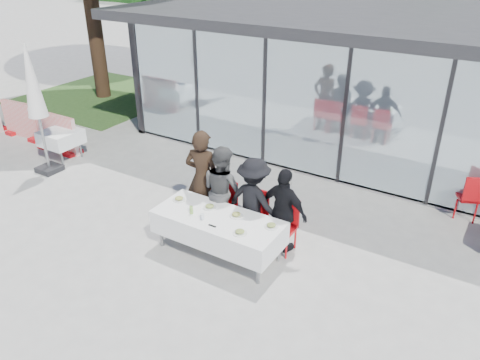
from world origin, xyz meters
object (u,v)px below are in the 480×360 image
at_px(diner_chair_a, 205,197).
at_px(plate_c, 236,215).
at_px(diner_chair_c, 255,213).
at_px(folded_eyeglasses, 212,226).
at_px(plate_d, 271,226).
at_px(spare_table_left, 61,138).
at_px(plate_a, 179,199).
at_px(diner_a, 203,179).
at_px(diner_c, 254,201).
at_px(plate_b, 210,207).
at_px(diner_chair_d, 285,222).
at_px(spare_chair_b, 472,195).
at_px(market_umbrella, 33,90).
at_px(diner_b, 223,190).
at_px(dining_table, 218,227).
at_px(diner_chair_b, 225,203).
at_px(juice_bottle, 191,210).
at_px(diner_d, 284,211).
at_px(plate_extra, 240,232).

bearing_deg(diner_chair_a, plate_c, -28.14).
height_order(diner_chair_c, folded_eyeglasses, diner_chair_c).
xyz_separation_m(plate_d, spare_table_left, (-6.54, 1.12, -0.22)).
height_order(diner_chair_a, plate_a, diner_chair_a).
xyz_separation_m(diner_a, diner_c, (1.11, 0.00, -0.15)).
bearing_deg(plate_b, plate_c, 1.25).
distance_m(diner_chair_a, diner_chair_d, 1.71).
bearing_deg(diner_chair_d, plate_d, -87.67).
relative_size(diner_c, spare_chair_b, 1.67).
relative_size(diner_a, spare_table_left, 2.24).
relative_size(plate_c, market_umbrella, 0.08).
distance_m(diner_chair_c, diner_chair_d, 0.60).
relative_size(diner_chair_a, diner_b, 0.57).
height_order(dining_table, spare_table_left, dining_table).
bearing_deg(dining_table, diner_chair_b, 115.55).
bearing_deg(diner_a, spare_table_left, -16.22).
height_order(plate_d, spare_table_left, plate_d).
xyz_separation_m(diner_a, plate_b, (0.52, -0.52, -0.19)).
xyz_separation_m(plate_b, juice_bottle, (-0.16, -0.32, 0.04)).
height_order(diner_chair_a, plate_d, diner_chair_a).
distance_m(folded_eyeglasses, spare_chair_b, 5.15).
height_order(plate_b, spare_chair_b, spare_chair_b).
bearing_deg(spare_chair_b, plate_c, -134.63).
height_order(plate_b, spare_table_left, plate_b).
distance_m(diner_a, plate_a, 0.63).
bearing_deg(plate_a, diner_chair_c, 27.81).
xyz_separation_m(plate_a, juice_bottle, (0.47, -0.25, 0.04)).
bearing_deg(folded_eyeglasses, diner_chair_a, 130.50).
relative_size(diner_d, diner_chair_d, 1.62).
distance_m(diner_d, spare_table_left, 6.55).
height_order(diner_a, diner_d, diner_a).
distance_m(dining_table, diner_c, 0.81).
xyz_separation_m(dining_table, diner_a, (-0.80, 0.69, 0.43)).
distance_m(diner_b, diner_c, 0.66).
bearing_deg(plate_b, diner_c, 41.55).
distance_m(diner_chair_c, diner_d, 0.65).
distance_m(diner_chair_b, plate_b, 0.63).
height_order(diner_b, plate_b, diner_b).
relative_size(diner_chair_b, diner_chair_d, 1.00).
distance_m(plate_c, plate_d, 0.67).
bearing_deg(diner_c, plate_c, 90.88).
relative_size(diner_chair_a, plate_a, 4.14).
xyz_separation_m(diner_a, plate_a, (-0.11, -0.59, -0.19)).
height_order(plate_c, spare_table_left, plate_c).
bearing_deg(plate_c, spare_chair_b, 45.37).
distance_m(diner_chair_b, spare_chair_b, 4.79).
distance_m(juice_bottle, folded_eyeglasses, 0.56).
relative_size(dining_table, plate_extra, 9.60).
height_order(diner_c, plate_d, diner_c).
xyz_separation_m(plate_d, plate_extra, (-0.34, -0.43, 0.00)).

